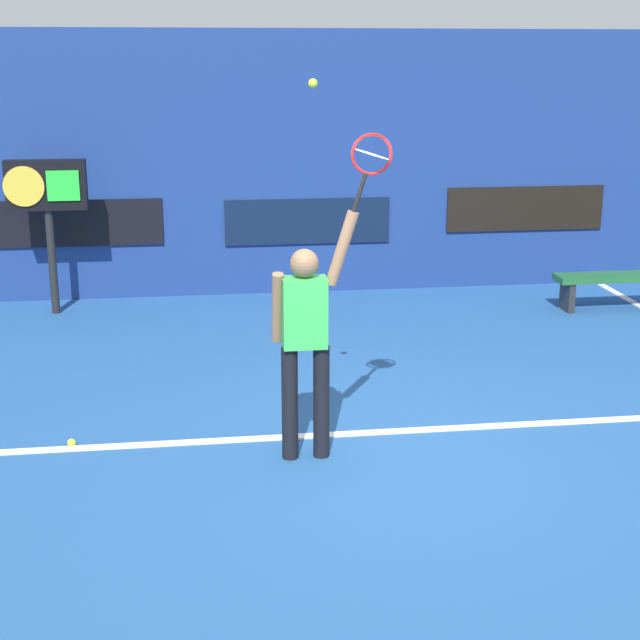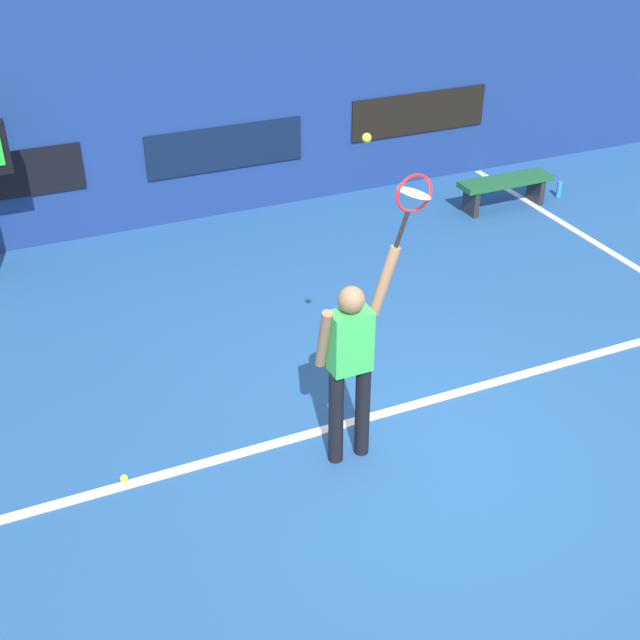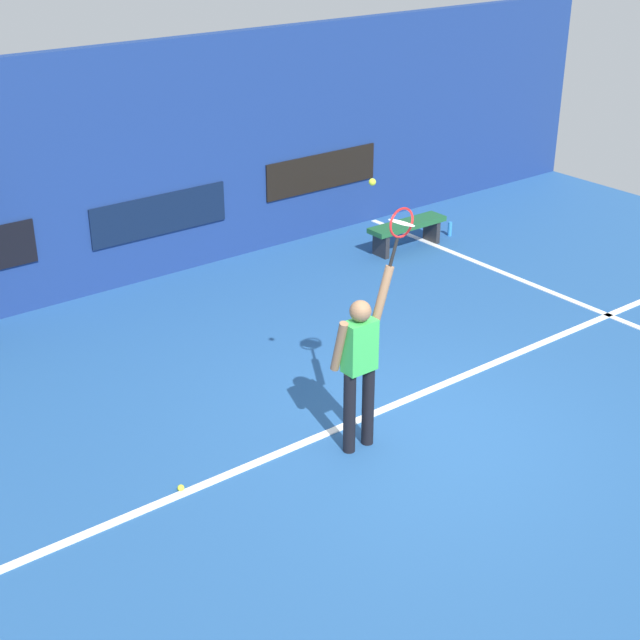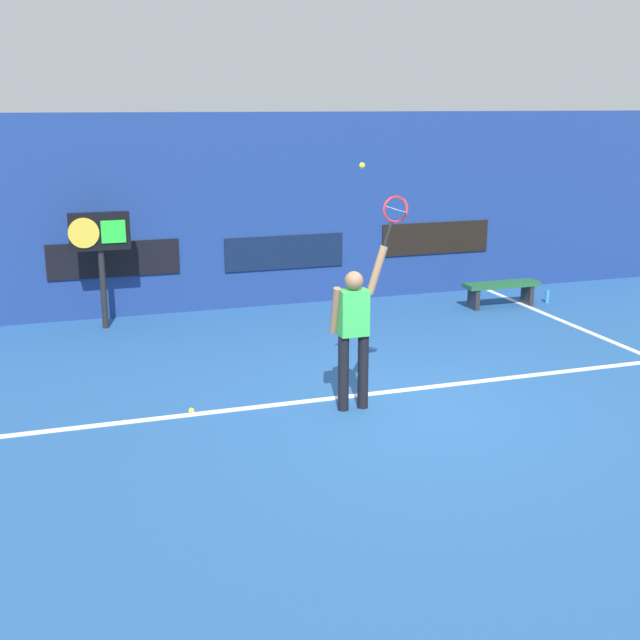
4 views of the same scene
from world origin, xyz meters
TOP-DOWN VIEW (x-y plane):
  - ground_plane at (0.00, 0.00)m, footprint 18.00×18.00m
  - back_wall at (0.00, 5.66)m, footprint 18.00×0.20m
  - sponsor_banner_center at (0.00, 5.54)m, footprint 2.20×0.03m
  - sponsor_banner_starboard at (3.00, 5.54)m, footprint 2.20×0.03m
  - court_baseline at (0.00, 0.57)m, footprint 10.00×0.10m
  - court_sideline at (4.11, 2.00)m, footprint 0.10×7.00m
  - tennis_player at (-0.69, 0.17)m, footprint 0.66×0.31m
  - tennis_racket at (-0.20, 0.17)m, footprint 0.39×0.27m
  - tennis_ball at (-0.64, 0.11)m, footprint 0.07×0.07m
  - court_bench at (3.66, 4.16)m, footprint 1.40×0.36m
  - water_bottle at (4.63, 4.16)m, footprint 0.07×0.07m
  - spare_ball at (-2.57, 0.63)m, footprint 0.07×0.07m

SIDE VIEW (x-z plane):
  - ground_plane at x=0.00m, z-range 0.00..0.00m
  - court_baseline at x=0.00m, z-range 0.00..0.01m
  - court_sideline at x=4.11m, z-range 0.00..0.01m
  - spare_ball at x=-2.57m, z-range 0.00..0.07m
  - water_bottle at x=4.63m, z-range 0.00..0.24m
  - court_bench at x=3.66m, z-range 0.11..0.56m
  - sponsor_banner_center at x=0.00m, z-range 0.67..1.27m
  - tennis_player at x=-0.69m, z-range 0.02..2.00m
  - sponsor_banner_starboard at x=3.00m, z-range 0.77..1.37m
  - back_wall at x=0.00m, z-range 0.00..3.42m
  - tennis_racket at x=-0.20m, z-range 2.04..2.67m
  - tennis_ball at x=-0.64m, z-range 2.87..2.93m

